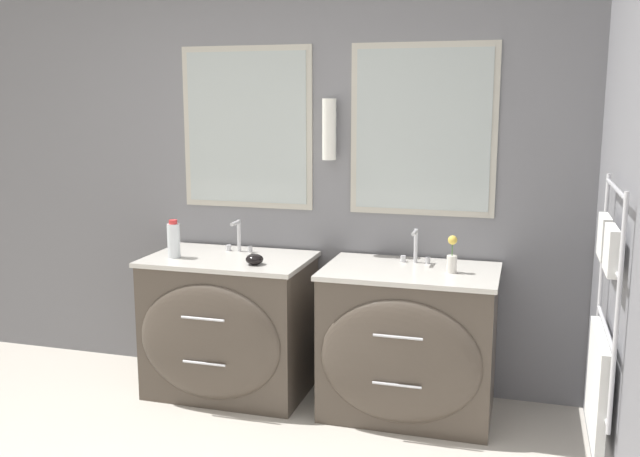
% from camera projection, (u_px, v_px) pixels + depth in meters
% --- Properties ---
extents(wall_back, '(5.24, 0.16, 2.60)m').
position_uv_depth(wall_back, '(284.00, 170.00, 4.37)').
color(wall_back, slate).
rests_on(wall_back, ground_plane).
extents(wall_right, '(0.13, 3.98, 2.60)m').
position_uv_depth(wall_right, '(631.00, 216.00, 2.81)').
color(wall_right, slate).
rests_on(wall_right, ground_plane).
extents(vanity_left, '(0.95, 0.69, 0.83)m').
position_uv_depth(vanity_left, '(227.00, 325.00, 4.22)').
color(vanity_left, '#4C4238').
rests_on(vanity_left, ground_plane).
extents(vanity_right, '(0.95, 0.69, 0.83)m').
position_uv_depth(vanity_right, '(408.00, 342.00, 3.92)').
color(vanity_right, '#4C4238').
rests_on(vanity_right, ground_plane).
extents(faucet_left, '(0.17, 0.12, 0.19)m').
position_uv_depth(faucet_left, '(238.00, 237.00, 4.31)').
color(faucet_left, silver).
rests_on(faucet_left, vanity_left).
extents(faucet_right, '(0.17, 0.12, 0.19)m').
position_uv_depth(faucet_right, '(415.00, 247.00, 4.01)').
color(faucet_right, silver).
rests_on(faucet_right, vanity_right).
extents(toiletry_bottle, '(0.07, 0.07, 0.22)m').
position_uv_depth(toiletry_bottle, '(174.00, 240.00, 4.15)').
color(toiletry_bottle, silver).
rests_on(toiletry_bottle, vanity_left).
extents(amenity_bowl, '(0.10, 0.10, 0.06)m').
position_uv_depth(amenity_bowl, '(254.00, 259.00, 3.98)').
color(amenity_bowl, black).
rests_on(amenity_bowl, vanity_left).
extents(flower_vase, '(0.06, 0.06, 0.20)m').
position_uv_depth(flower_vase, '(452.00, 257.00, 3.79)').
color(flower_vase, silver).
rests_on(flower_vase, vanity_right).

